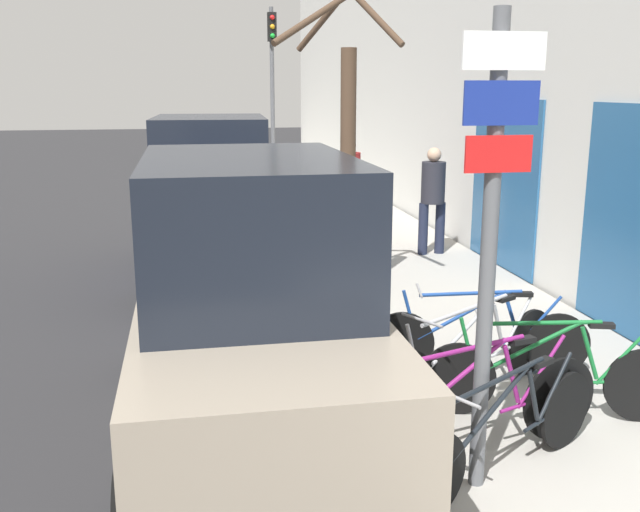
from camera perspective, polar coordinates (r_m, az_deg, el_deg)
ground_plane at (r=11.37m, az=-7.64°, el=-1.36°), size 80.00×80.00×0.00m
sidewalk_curb at (r=14.41m, az=2.10°, el=2.21°), size 3.20×32.00×0.15m
building_facade at (r=14.54m, az=9.26°, el=14.65°), size 0.23×32.00×6.50m
signpost at (r=4.74m, az=13.45°, el=1.37°), size 0.54×0.13×3.20m
bicycle_0 at (r=5.30m, az=14.66°, el=-13.55°), size 1.87×1.06×0.84m
bicycle_1 at (r=5.50m, az=12.25°, el=-11.99°), size 2.23×0.64×0.94m
bicycle_2 at (r=6.32m, az=17.92°, el=-9.10°), size 2.07×0.69×0.88m
bicycle_3 at (r=6.53m, az=12.14°, el=-7.92°), size 2.09×1.17×0.89m
bicycle_4 at (r=7.06m, az=12.67°, el=-6.43°), size 2.07×0.59×0.86m
parked_car_0 at (r=5.76m, az=-5.60°, el=-5.08°), size 1.94×4.62×2.37m
parked_car_1 at (r=10.93m, az=-8.59°, el=3.95°), size 2.15×4.31×2.45m
pedestrian_near at (r=11.88m, az=9.02°, el=4.99°), size 0.46×0.39×1.76m
pedestrian_far at (r=12.89m, az=2.34°, el=5.94°), size 0.47×0.40×1.81m
street_tree at (r=9.20m, az=2.09°, el=8.18°), size 1.60×1.39×3.93m
traffic_light at (r=17.21m, az=-3.83°, el=13.93°), size 0.20×0.30×4.50m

